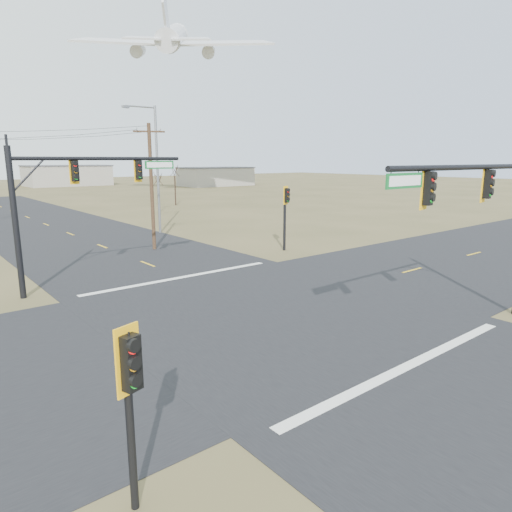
{
  "coord_description": "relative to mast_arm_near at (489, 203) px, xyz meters",
  "views": [
    {
      "loc": [
        -12.9,
        -15.26,
        6.78
      ],
      "look_at": [
        0.3,
        1.0,
        2.33
      ],
      "focal_mm": 32.0,
      "sensor_mm": 36.0,
      "label": 1
    }
  ],
  "objects": [
    {
      "name": "road_ew",
      "position": [
        -4.62,
        7.5,
        -5.17
      ],
      "size": [
        160.0,
        14.0,
        0.02
      ],
      "primitive_type": "cube",
      "color": "black",
      "rests_on": "ground"
    },
    {
      "name": "pedestal_signal_sw",
      "position": [
        -14.46,
        -0.33,
        -2.31
      ],
      "size": [
        0.65,
        0.55,
        3.88
      ],
      "rotation": [
        0.0,
        0.0,
        0.3
      ],
      "color": "black",
      "rests_on": "ground"
    },
    {
      "name": "streetlight_a",
      "position": [
        2.0,
        30.95,
        1.27
      ],
      "size": [
        3.21,
        0.44,
        11.48
      ],
      "rotation": [
        0.0,
        0.0,
        0.26
      ],
      "color": "slate",
      "rests_on": "ground"
    },
    {
      "name": "bare_tree_d",
      "position": [
        16.38,
        53.23,
        0.01
      ],
      "size": [
        2.6,
        2.6,
        6.45
      ],
      "rotation": [
        0.0,
        0.0,
        -0.06
      ],
      "color": "black",
      "rests_on": "ground"
    },
    {
      "name": "ground",
      "position": [
        -4.62,
        7.5,
        -5.18
      ],
      "size": [
        320.0,
        320.0,
        0.0
      ],
      "primitive_type": "plane",
      "color": "brown",
      "rests_on": "ground"
    },
    {
      "name": "jet_airliner",
      "position": [
        23.84,
        65.57,
        21.7
      ],
      "size": [
        31.28,
        31.68,
        15.82
      ],
      "rotation": [
        0.0,
        -0.31,
        0.95
      ],
      "color": "silver"
    },
    {
      "name": "mast_arm_near",
      "position": [
        0.0,
        0.0,
        0.0
      ],
      "size": [
        10.34,
        0.5,
        7.12
      ],
      "rotation": [
        0.0,
        0.0,
        0.2
      ],
      "color": "black",
      "rests_on": "ground"
    },
    {
      "name": "utility_pole_near",
      "position": [
        -1.93,
        23.85,
        -0.31
      ],
      "size": [
        2.19,
        0.89,
        9.37
      ],
      "rotation": [
        0.0,
        0.0,
        -0.35
      ],
      "color": "#46311E",
      "rests_on": "ground"
    },
    {
      "name": "bare_tree_c",
      "position": [
        10.23,
        46.57,
        -0.88
      ],
      "size": [
        2.33,
        2.33,
        5.48
      ],
      "rotation": [
        0.0,
        0.0,
        0.0
      ],
      "color": "black",
      "rests_on": "ground"
    },
    {
      "name": "stop_bar_far",
      "position": [
        -4.62,
        15.0,
        -5.15
      ],
      "size": [
        12.0,
        0.4,
        0.01
      ],
      "primitive_type": "cube",
      "color": "silver",
      "rests_on": "road_ns"
    },
    {
      "name": "warehouse_mid",
      "position": [
        20.38,
        117.5,
        -2.68
      ],
      "size": [
        20.0,
        12.0,
        5.0
      ],
      "primitive_type": "cube",
      "color": "gray",
      "rests_on": "ground"
    },
    {
      "name": "mast_arm_far",
      "position": [
        -9.9,
        16.51,
        0.16
      ],
      "size": [
        9.16,
        0.57,
        7.42
      ],
      "rotation": [
        0.0,
        0.0,
        0.35
      ],
      "color": "black",
      "rests_on": "ground"
    },
    {
      "name": "road_ns",
      "position": [
        -4.62,
        7.5,
        -5.17
      ],
      "size": [
        14.0,
        160.0,
        0.02
      ],
      "primitive_type": "cube",
      "color": "black",
      "rests_on": "ground"
    },
    {
      "name": "warehouse_right",
      "position": [
        50.38,
        92.5,
        -2.93
      ],
      "size": [
        18.0,
        10.0,
        4.5
      ],
      "primitive_type": "cube",
      "color": "gray",
      "rests_on": "ground"
    },
    {
      "name": "stop_bar_near",
      "position": [
        -4.62,
        0.0,
        -5.15
      ],
      "size": [
        12.0,
        0.4,
        0.01
      ],
      "primitive_type": "cube",
      "color": "silver",
      "rests_on": "road_ns"
    },
    {
      "name": "pedestal_signal_ne",
      "position": [
        5.59,
        17.18,
        -1.7
      ],
      "size": [
        0.63,
        0.56,
        4.87
      ],
      "rotation": [
        0.0,
        0.0,
        0.22
      ],
      "color": "black",
      "rests_on": "ground"
    }
  ]
}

